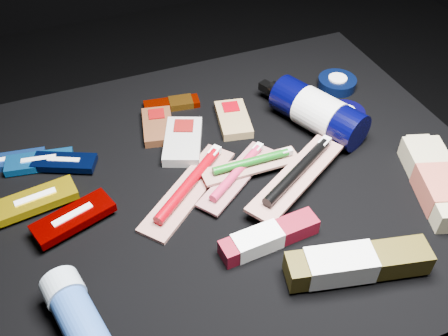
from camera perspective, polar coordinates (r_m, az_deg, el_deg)
name	(u,v)px	position (r m, az deg, el deg)	size (l,w,h in m)	color
ground	(220,301)	(1.22, -0.50, -14.91)	(3.00, 3.00, 0.00)	black
cloth_table	(219,249)	(1.05, -0.56, -9.25)	(0.98, 0.78, 0.40)	black
luna_bar_0	(15,160)	(1.01, -22.75, 0.82)	(0.11, 0.06, 0.01)	#1A46A1
luna_bar_1	(39,162)	(0.98, -20.34, 0.69)	(0.13, 0.07, 0.02)	#0F5FB1
luna_bar_2	(64,162)	(0.96, -17.79, 0.63)	(0.12, 0.09, 0.02)	black
luna_bar_3	(36,200)	(0.90, -20.65, -3.45)	(0.14, 0.07, 0.02)	gold
luna_bar_4	(73,218)	(0.85, -16.82, -5.48)	(0.14, 0.09, 0.02)	#6B0000
clif_bar_0	(158,125)	(1.01, -7.58, 4.91)	(0.08, 0.12, 0.02)	#4F2A16
clif_bar_1	(183,139)	(0.97, -4.69, 3.28)	(0.11, 0.14, 0.02)	#A6A49F
clif_bar_2	(233,118)	(1.02, 1.03, 5.76)	(0.08, 0.12, 0.02)	#9A7D4E
power_bar	(175,104)	(1.07, -5.65, 7.34)	(0.12, 0.05, 0.01)	#770E00
lotion_bottle	(318,112)	(1.01, 10.68, 6.30)	(0.15, 0.25, 0.08)	black
cream_tin_upper	(337,83)	(1.15, 12.79, 9.46)	(0.08, 0.08, 0.03)	black
cream_tin_lower	(345,115)	(1.06, 13.66, 5.93)	(0.08, 0.08, 0.02)	black
bodywash_bottle	(438,183)	(0.94, 23.26, -1.57)	(0.13, 0.22, 0.04)	tan
deodorant_stick	(76,315)	(0.73, -16.55, -15.76)	(0.08, 0.14, 0.06)	#284C95
toothbrush_pack_0	(190,186)	(0.88, -3.96, -2.09)	(0.22, 0.20, 0.03)	#B9B2AD
toothbrush_pack_1	(237,174)	(0.89, 1.52, -0.66)	(0.18, 0.15, 0.02)	#A7A19D
toothbrush_pack_2	(252,164)	(0.90, 3.25, 0.52)	(0.18, 0.05, 0.02)	beige
toothbrush_pack_3	(298,173)	(0.88, 8.46, -0.58)	(0.23, 0.17, 0.03)	beige
toothpaste_carton_red	(265,238)	(0.80, 4.73, -8.03)	(0.17, 0.05, 0.03)	maroon
toothpaste_carton_green	(351,264)	(0.78, 14.35, -10.57)	(0.22, 0.10, 0.04)	#3C330D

